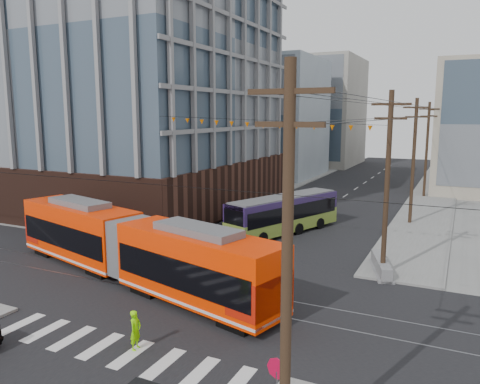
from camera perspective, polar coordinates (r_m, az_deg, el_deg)
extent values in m
plane|color=slate|center=(23.14, -9.94, -15.31)|extent=(160.00, 160.00, 0.00)
cube|color=#381E16|center=(52.95, -15.51, 14.21)|extent=(30.00, 25.00, 28.60)
cube|color=#8C99A5|center=(74.99, 2.58, 9.00)|extent=(18.00, 16.00, 18.00)
cube|color=gray|center=(92.81, 9.24, 9.60)|extent=(16.00, 18.00, 20.00)
cylinder|color=black|center=(12.37, 5.72, -10.18)|extent=(0.30, 0.30, 11.00)
cylinder|color=black|center=(73.19, 22.64, 5.53)|extent=(0.30, 0.30, 11.00)
imported|color=#AAADC1|center=(35.47, -6.05, -5.21)|extent=(2.70, 4.33, 1.35)
imported|color=#BDB4B4|center=(41.71, -0.15, -2.91)|extent=(3.01, 5.07, 1.38)
imported|color=slate|center=(45.43, 1.82, -1.89)|extent=(3.80, 5.38, 1.36)
imported|color=#86F502|center=(20.57, -12.63, -16.11)|extent=(0.47, 0.65, 1.69)
cube|color=gray|center=(30.43, 16.82, -8.57)|extent=(2.22, 4.35, 0.85)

